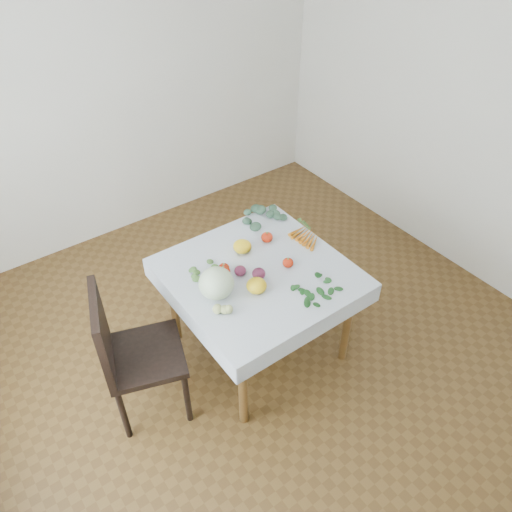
{
  "coord_description": "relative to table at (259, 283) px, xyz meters",
  "views": [
    {
      "loc": [
        -1.45,
        -1.96,
        2.94
      ],
      "look_at": [
        0.03,
        0.08,
        0.82
      ],
      "focal_mm": 35.0,
      "sensor_mm": 36.0,
      "label": 1
    }
  ],
  "objects": [
    {
      "name": "tomato_b",
      "position": [
        0.24,
        0.22,
        0.14
      ],
      "size": [
        0.09,
        0.09,
        0.07
      ],
      "primitive_type": "ellipsoid",
      "rotation": [
        0.0,
        0.0,
        -0.09
      ],
      "color": "red",
      "rests_on": "tablecloth"
    },
    {
      "name": "cabbage",
      "position": [
        -0.34,
        -0.02,
        0.2
      ],
      "size": [
        0.29,
        0.29,
        0.2
      ],
      "primitive_type": "ellipsoid",
      "rotation": [
        0.0,
        0.0,
        -0.39
      ],
      "color": "silver",
      "rests_on": "tablecloth"
    },
    {
      "name": "tomatillo_cluster",
      "position": [
        -0.41,
        -0.22,
        0.13
      ],
      "size": [
        0.1,
        0.13,
        0.05
      ],
      "color": "tan",
      "rests_on": "tablecloth"
    },
    {
      "name": "table",
      "position": [
        0.0,
        0.0,
        0.0
      ],
      "size": [
        1.0,
        1.0,
        0.75
      ],
      "color": "brown",
      "rests_on": "ground"
    },
    {
      "name": "onion_a",
      "position": [
        -0.11,
        0.05,
        0.14
      ],
      "size": [
        0.1,
        0.1,
        0.07
      ],
      "primitive_type": "ellipsoid",
      "rotation": [
        0.0,
        0.0,
        -0.29
      ],
      "color": "#521736",
      "rests_on": "tablecloth"
    },
    {
      "name": "ground",
      "position": [
        0.0,
        0.0,
        -0.65
      ],
      "size": [
        4.0,
        4.0,
        0.0
      ],
      "primitive_type": "plane",
      "color": "brown"
    },
    {
      "name": "heirloom_back",
      "position": [
        0.03,
        0.23,
        0.15
      ],
      "size": [
        0.15,
        0.15,
        0.09
      ],
      "primitive_type": "ellipsoid",
      "rotation": [
        0.0,
        0.0,
        -0.19
      ],
      "color": "yellow",
      "rests_on": "tablecloth"
    },
    {
      "name": "tomato_c",
      "position": [
        -0.18,
        0.13,
        0.13
      ],
      "size": [
        0.08,
        0.08,
        0.06
      ],
      "primitive_type": "ellipsoid",
      "rotation": [
        0.0,
        0.0,
        0.17
      ],
      "color": "red",
      "rests_on": "tablecloth"
    },
    {
      "name": "basil_bunch",
      "position": [
        0.18,
        -0.36,
        0.11
      ],
      "size": [
        0.28,
        0.2,
        0.01
      ],
      "color": "#164818",
      "rests_on": "tablecloth"
    },
    {
      "name": "dill_bunch",
      "position": [
        -0.3,
        0.19,
        0.11
      ],
      "size": [
        0.2,
        0.15,
        0.02
      ],
      "color": "#57843C",
      "rests_on": "tablecloth"
    },
    {
      "name": "carrot_bunch",
      "position": [
        0.48,
        0.09,
        0.12
      ],
      "size": [
        0.18,
        0.26,
        0.03
      ],
      "color": "orange",
      "rests_on": "tablecloth"
    },
    {
      "name": "tomato_a",
      "position": [
        -0.21,
        0.1,
        0.14
      ],
      "size": [
        0.09,
        0.09,
        0.08
      ],
      "primitive_type": "ellipsoid",
      "rotation": [
        0.0,
        0.0,
        -0.03
      ],
      "color": "red",
      "rests_on": "tablecloth"
    },
    {
      "name": "tablecloth",
      "position": [
        0.0,
        0.0,
        0.1
      ],
      "size": [
        1.12,
        1.12,
        0.01
      ],
      "primitive_type": "cube",
      "color": "silver",
      "rests_on": "table"
    },
    {
      "name": "onion_b",
      "position": [
        -0.04,
        -0.05,
        0.14
      ],
      "size": [
        0.11,
        0.11,
        0.07
      ],
      "primitive_type": "ellipsoid",
      "rotation": [
        0.0,
        0.0,
        -0.3
      ],
      "color": "#521736",
      "rests_on": "tablecloth"
    },
    {
      "name": "back_wall",
      "position": [
        0.0,
        2.0,
        0.7
      ],
      "size": [
        4.0,
        0.04,
        2.7
      ],
      "primitive_type": "cube",
      "color": "white",
      "rests_on": "ground"
    },
    {
      "name": "chair",
      "position": [
        -0.94,
        0.05,
        -0.07
      ],
      "size": [
        0.58,
        0.58,
        1.02
      ],
      "color": "black",
      "rests_on": "ground"
    },
    {
      "name": "heirloom_front",
      "position": [
        -0.12,
        -0.14,
        0.15
      ],
      "size": [
        0.17,
        0.17,
        0.09
      ],
      "primitive_type": "ellipsoid",
      "rotation": [
        0.0,
        0.0,
        0.4
      ],
      "color": "yellow",
      "rests_on": "tablecloth"
    },
    {
      "name": "tomato_d",
      "position": [
        0.19,
        -0.07,
        0.13
      ],
      "size": [
        0.09,
        0.09,
        0.06
      ],
      "primitive_type": "ellipsoid",
      "rotation": [
        0.0,
        0.0,
        0.27
      ],
      "color": "red",
      "rests_on": "tablecloth"
    },
    {
      "name": "kale_bunch",
      "position": [
        0.37,
        0.49,
        0.12
      ],
      "size": [
        0.3,
        0.29,
        0.04
      ],
      "color": "#365941",
      "rests_on": "tablecloth"
    }
  ]
}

